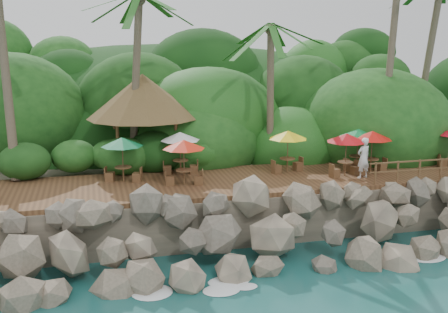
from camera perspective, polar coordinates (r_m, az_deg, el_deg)
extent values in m
plane|color=#19514F|center=(19.83, 4.36, -13.37)|extent=(140.00, 140.00, 0.00)
cube|color=gray|center=(34.24, -4.09, -0.30)|extent=(32.00, 25.20, 2.10)
ellipsoid|color=#143811|center=(41.70, -5.89, 0.52)|extent=(44.80, 28.00, 15.40)
cube|color=brown|center=(24.46, 0.00, -2.74)|extent=(26.00, 5.00, 0.20)
ellipsoid|color=white|center=(19.23, -13.75, -14.49)|extent=(1.20, 0.80, 0.06)
ellipsoid|color=white|center=(19.43, -4.61, -13.86)|extent=(1.20, 0.80, 0.06)
ellipsoid|color=white|center=(20.07, 4.08, -12.93)|extent=(1.20, 0.80, 0.06)
ellipsoid|color=white|center=(21.13, 12.01, -11.83)|extent=(1.20, 0.80, 0.06)
ellipsoid|color=white|center=(22.54, 19.00, -10.67)|extent=(1.20, 0.80, 0.06)
cylinder|color=brown|center=(25.86, -22.16, 7.97)|extent=(0.77, 1.55, 9.37)
cylinder|color=brown|center=(26.07, -22.34, 9.40)|extent=(0.75, 2.19, 10.58)
cylinder|color=brown|center=(26.49, -9.37, 7.62)|extent=(1.09, 0.92, 8.31)
cylinder|color=brown|center=(27.55, 4.95, 6.51)|extent=(0.61, 0.58, 6.95)
ellipsoid|color=#23601E|center=(27.41, 5.09, 13.75)|extent=(6.00, 6.00, 2.40)
cylinder|color=brown|center=(29.29, 17.31, 10.00)|extent=(1.46, 1.48, 10.63)
cylinder|color=brown|center=(31.23, 20.78, 9.00)|extent=(0.53, 1.66, 9.67)
cylinder|color=brown|center=(26.09, -11.21, 0.92)|extent=(0.16, 0.16, 2.40)
cylinder|color=brown|center=(26.37, -5.12, 1.23)|extent=(0.16, 0.16, 2.40)
cylinder|color=brown|center=(28.83, -11.52, 2.00)|extent=(0.16, 0.16, 2.40)
cylinder|color=brown|center=(29.09, -6.00, 2.28)|extent=(0.16, 0.16, 2.40)
cone|color=brown|center=(27.22, -8.62, 6.40)|extent=(5.64, 5.64, 2.20)
cylinder|color=brown|center=(28.69, 16.33, -0.08)|extent=(0.07, 0.07, 0.66)
cylinder|color=brown|center=(28.62, 16.37, 0.58)|extent=(0.75, 0.75, 0.04)
cylinder|color=brown|center=(28.56, 16.41, 1.19)|extent=(0.04, 0.04, 1.96)
cone|color=yellow|center=(28.41, 16.52, 2.86)|extent=(1.87, 1.87, 0.40)
cube|color=brown|center=(28.53, 15.13, -0.33)|extent=(0.45, 0.45, 0.41)
cube|color=brown|center=(28.92, 17.49, -0.31)|extent=(0.45, 0.45, 0.41)
cylinder|color=brown|center=(25.53, -4.64, -1.14)|extent=(0.07, 0.07, 0.66)
cylinder|color=brown|center=(25.46, -4.65, -0.40)|extent=(0.75, 0.75, 0.04)
cylinder|color=brown|center=(25.39, -4.66, 0.29)|extent=(0.04, 0.04, 1.96)
cone|color=white|center=(25.22, -4.70, 2.16)|extent=(1.87, 1.87, 0.40)
cube|color=brown|center=(25.56, -6.03, -1.44)|extent=(0.42, 0.42, 0.41)
cube|color=brown|center=(25.58, -3.24, -1.38)|extent=(0.42, 0.42, 0.41)
cylinder|color=brown|center=(23.65, -4.25, -2.24)|extent=(0.07, 0.07, 0.66)
cylinder|color=brown|center=(23.56, -4.26, -1.45)|extent=(0.75, 0.75, 0.04)
cylinder|color=brown|center=(23.49, -4.28, -0.71)|extent=(0.04, 0.04, 1.96)
cone|color=red|center=(23.31, -4.31, 1.31)|extent=(1.87, 1.87, 0.40)
cube|color=brown|center=(23.68, -5.75, -2.57)|extent=(0.43, 0.43, 0.41)
cube|color=brown|center=(23.70, -2.74, -2.50)|extent=(0.43, 0.43, 0.41)
cylinder|color=brown|center=(26.00, 6.74, -0.94)|extent=(0.07, 0.07, 0.66)
cylinder|color=brown|center=(25.92, 6.76, -0.21)|extent=(0.75, 0.75, 0.04)
cylinder|color=brown|center=(25.85, 6.78, 0.46)|extent=(0.04, 0.04, 1.96)
cone|color=yellow|center=(25.69, 6.83, 2.31)|extent=(1.87, 1.87, 0.40)
cube|color=brown|center=(25.69, 5.59, -1.36)|extent=(0.45, 0.45, 0.41)
cube|color=brown|center=(26.38, 7.85, -1.05)|extent=(0.45, 0.45, 0.41)
cylinder|color=brown|center=(28.73, 15.98, -0.04)|extent=(0.07, 0.07, 0.66)
cylinder|color=brown|center=(28.66, 16.02, 0.62)|extent=(0.75, 0.75, 0.04)
cylinder|color=brown|center=(28.60, 16.06, 1.23)|extent=(0.04, 0.04, 1.96)
cone|color=yellow|center=(28.45, 16.16, 2.90)|extent=(1.87, 1.87, 0.40)
cube|color=brown|center=(28.67, 14.74, -0.25)|extent=(0.49, 0.49, 0.41)
cube|color=brown|center=(28.85, 17.19, -0.32)|extent=(0.49, 0.49, 0.41)
cylinder|color=brown|center=(26.65, 15.32, -0.97)|extent=(0.07, 0.07, 0.66)
cylinder|color=brown|center=(26.58, 15.36, -0.26)|extent=(0.75, 0.75, 0.04)
cylinder|color=brown|center=(26.51, 15.40, 0.40)|extent=(0.04, 0.04, 1.96)
cone|color=#BA120B|center=(26.35, 15.51, 2.19)|extent=(1.87, 1.87, 0.40)
cube|color=brown|center=(26.33, 14.20, -1.34)|extent=(0.41, 0.41, 0.41)
cube|color=brown|center=(27.04, 16.39, -1.11)|extent=(0.41, 0.41, 0.41)
cylinder|color=brown|center=(25.72, 12.75, -1.31)|extent=(0.07, 0.07, 0.66)
cylinder|color=brown|center=(25.64, 12.78, -0.58)|extent=(0.75, 0.75, 0.04)
cylinder|color=brown|center=(25.58, 12.82, 0.10)|extent=(0.04, 0.04, 1.96)
cone|color=#BC0B12|center=(25.41, 12.91, 1.96)|extent=(1.87, 1.87, 0.40)
cube|color=brown|center=(25.35, 11.67, -1.75)|extent=(0.45, 0.45, 0.41)
cube|color=brown|center=(26.15, 13.77, -1.41)|extent=(0.45, 0.45, 0.41)
cube|color=brown|center=(28.93, 22.19, -0.66)|extent=(0.46, 0.46, 0.41)
cylinder|color=brown|center=(24.54, -10.65, -1.88)|extent=(0.07, 0.07, 0.66)
cylinder|color=brown|center=(24.46, -10.68, -1.11)|extent=(0.75, 0.75, 0.04)
cylinder|color=brown|center=(24.39, -10.71, -0.40)|extent=(0.04, 0.04, 1.96)
cone|color=#0B6B39|center=(24.22, -10.79, 1.55)|extent=(1.87, 1.87, 0.40)
cube|color=brown|center=(24.73, -12.04, -2.13)|extent=(0.47, 0.47, 0.41)
cube|color=brown|center=(24.43, -9.22, -2.19)|extent=(0.47, 0.47, 0.41)
cylinder|color=brown|center=(27.11, 13.93, -0.66)|extent=(0.07, 0.07, 0.66)
cylinder|color=brown|center=(27.03, 13.96, 0.03)|extent=(0.75, 0.75, 0.04)
cylinder|color=brown|center=(26.97, 14.00, 0.68)|extent=(0.04, 0.04, 1.96)
cone|color=#0D7535|center=(26.81, 14.09, 2.45)|extent=(1.87, 1.87, 0.40)
cube|color=brown|center=(26.65, 13.09, -1.12)|extent=(0.49, 0.49, 0.41)
cube|color=brown|center=(27.62, 14.70, -0.73)|extent=(0.49, 0.49, 0.41)
cylinder|color=brown|center=(24.52, 15.79, -1.75)|extent=(0.10, 0.10, 1.00)
cylinder|color=brown|center=(25.08, 17.98, -1.57)|extent=(0.10, 0.10, 1.00)
cylinder|color=brown|center=(25.67, 20.06, -1.41)|extent=(0.10, 0.10, 1.00)
cylinder|color=brown|center=(26.30, 22.05, -1.25)|extent=(0.10, 0.10, 1.00)
imported|color=white|center=(25.40, 14.60, -0.15)|extent=(0.78, 0.60, 1.89)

